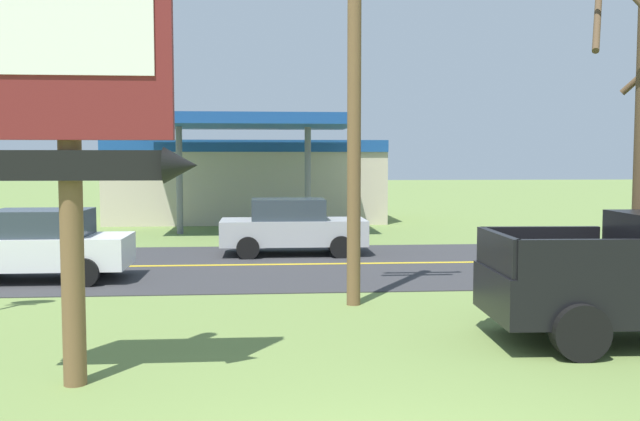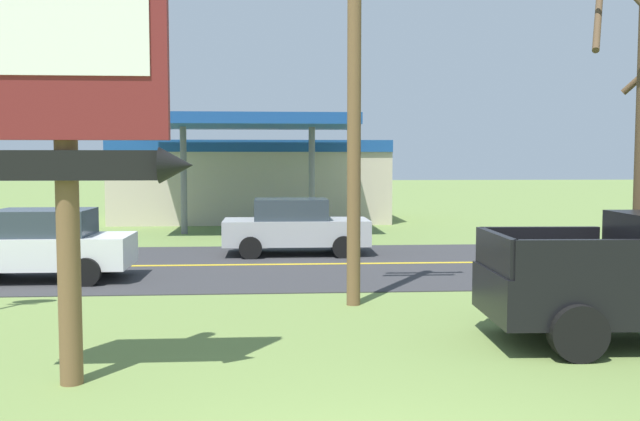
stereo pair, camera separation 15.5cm
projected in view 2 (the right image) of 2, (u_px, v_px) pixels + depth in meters
name	position (u px, v px, depth m)	size (l,w,h in m)	color
road_asphalt	(307.00, 265.00, 18.62)	(140.00, 8.00, 0.02)	#333335
road_centre_line	(307.00, 264.00, 18.62)	(126.00, 0.20, 0.01)	gold
motel_sign	(67.00, 90.00, 8.36)	(2.81, 0.54, 5.50)	brown
utility_pole	(354.00, 57.00, 13.17)	(1.89, 0.26, 8.77)	brown
gas_station	(252.00, 178.00, 32.14)	(12.00, 11.50, 4.40)	beige
car_white_near_lane	(39.00, 245.00, 16.14)	(4.20, 2.00, 1.64)	silver
car_silver_far_lane	(295.00, 227.00, 20.54)	(4.20, 2.00, 1.64)	#A8AAAF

